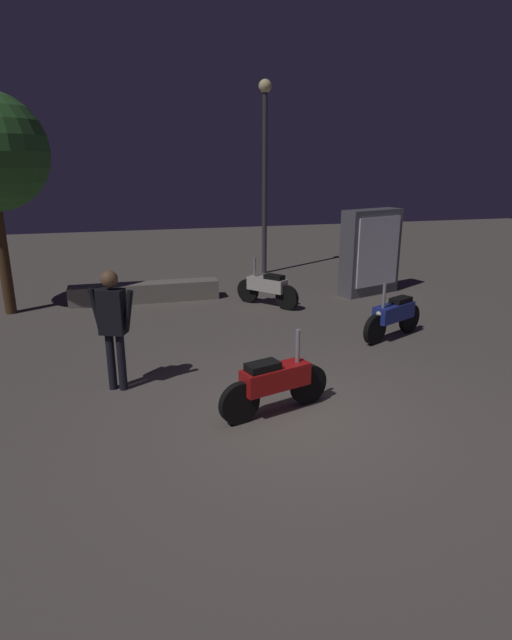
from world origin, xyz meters
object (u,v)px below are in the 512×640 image
object	(u,v)px
motorcycle_blue_parked_left	(394,316)
motorcycle_white_parked_right	(267,287)
motorcycle_red_foreground	(275,383)
person_rider_beside	(113,320)
kiosk_billboard	(371,252)
streetlamp_near	(265,156)

from	to	relation	value
motorcycle_blue_parked_left	motorcycle_white_parked_right	bearing A→B (deg)	-84.64
motorcycle_red_foreground	person_rider_beside	world-z (taller)	person_rider_beside
motorcycle_blue_parked_left	person_rider_beside	xyz separation A→B (m)	(-5.07, -1.04, 0.64)
motorcycle_white_parked_right	motorcycle_blue_parked_left	bearing A→B (deg)	171.97
motorcycle_blue_parked_left	person_rider_beside	distance (m)	5.21
person_rider_beside	kiosk_billboard	size ratio (longest dim) A/B	0.85
motorcycle_white_parked_right	motorcycle_red_foreground	bearing A→B (deg)	125.84
streetlamp_near	motorcycle_white_parked_right	bearing A→B (deg)	-104.73
motorcycle_white_parked_right	person_rider_beside	bearing A→B (deg)	99.16
motorcycle_red_foreground	streetlamp_near	world-z (taller)	streetlamp_near
motorcycle_red_foreground	person_rider_beside	xyz separation A→B (m)	(-2.02, 1.31, 0.64)
motorcycle_red_foreground	motorcycle_white_parked_right	size ratio (longest dim) A/B	1.20
motorcycle_red_foreground	motorcycle_white_parked_right	xyz separation A→B (m)	(1.37, 5.12, 0.00)
kiosk_billboard	person_rider_beside	bearing A→B (deg)	16.59
motorcycle_blue_parked_left	streetlamp_near	size ratio (longest dim) A/B	0.29
streetlamp_near	kiosk_billboard	xyz separation A→B (m)	(1.87, -3.09, -2.31)
motorcycle_red_foreground	kiosk_billboard	bearing A→B (deg)	36.30
motorcycle_red_foreground	kiosk_billboard	world-z (taller)	kiosk_billboard
motorcycle_white_parked_right	kiosk_billboard	xyz separation A→B (m)	(2.81, 0.47, 0.61)
motorcycle_red_foreground	motorcycle_blue_parked_left	xyz separation A→B (m)	(3.05, 2.34, 0.00)
streetlamp_near	person_rider_beside	bearing A→B (deg)	-120.38
motorcycle_blue_parked_left	motorcycle_white_parked_right	xyz separation A→B (m)	(-1.68, 2.78, 0.00)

